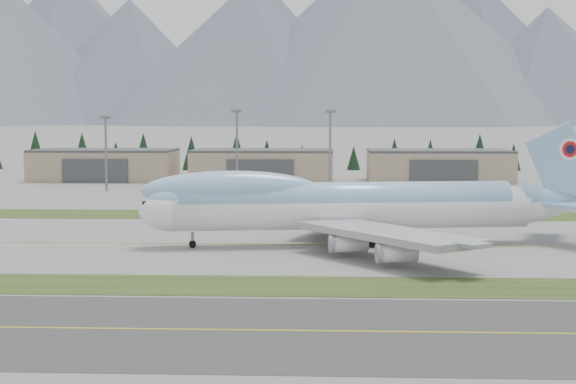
{
  "coord_description": "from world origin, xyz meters",
  "views": [
    {
      "loc": [
        7.6,
        -151.75,
        22.23
      ],
      "look_at": [
        -0.05,
        12.89,
        8.0
      ],
      "focal_mm": 55.0,
      "sensor_mm": 36.0,
      "label": 1
    }
  ],
  "objects_px": {
    "boeing_747_freighter": "(347,205)",
    "hangar_left": "(105,165)",
    "service_vehicle_c": "(450,188)",
    "hangar_right": "(439,166)",
    "service_vehicle_a": "(200,189)",
    "service_vehicle_b": "(333,188)",
    "hangar_center": "(263,165)"
  },
  "relations": [
    {
      "from": "hangar_left",
      "to": "service_vehicle_c",
      "type": "xyz_separation_m",
      "value": [
        115.14,
        -28.13,
        -5.39
      ]
    },
    {
      "from": "hangar_left",
      "to": "service_vehicle_b",
      "type": "distance_m",
      "value": 84.08
    },
    {
      "from": "hangar_left",
      "to": "hangar_right",
      "type": "height_order",
      "value": "same"
    },
    {
      "from": "boeing_747_freighter",
      "to": "service_vehicle_c",
      "type": "relative_size",
      "value": 20.6
    },
    {
      "from": "service_vehicle_a",
      "to": "service_vehicle_c",
      "type": "relative_size",
      "value": 0.95
    },
    {
      "from": "boeing_747_freighter",
      "to": "service_vehicle_c",
      "type": "height_order",
      "value": "boeing_747_freighter"
    },
    {
      "from": "service_vehicle_a",
      "to": "hangar_center",
      "type": "bearing_deg",
      "value": 69.63
    },
    {
      "from": "service_vehicle_b",
      "to": "service_vehicle_c",
      "type": "bearing_deg",
      "value": -96.77
    },
    {
      "from": "boeing_747_freighter",
      "to": "hangar_center",
      "type": "relative_size",
      "value": 1.7
    },
    {
      "from": "hangar_left",
      "to": "service_vehicle_c",
      "type": "relative_size",
      "value": 12.14
    },
    {
      "from": "hangar_left",
      "to": "service_vehicle_a",
      "type": "bearing_deg",
      "value": -43.07
    },
    {
      "from": "hangar_left",
      "to": "hangar_right",
      "type": "bearing_deg",
      "value": 0.0
    },
    {
      "from": "hangar_center",
      "to": "service_vehicle_b",
      "type": "height_order",
      "value": "hangar_center"
    },
    {
      "from": "service_vehicle_b",
      "to": "service_vehicle_c",
      "type": "relative_size",
      "value": 0.89
    },
    {
      "from": "service_vehicle_b",
      "to": "hangar_left",
      "type": "bearing_deg",
      "value": 62.61
    },
    {
      "from": "service_vehicle_c",
      "to": "hangar_left",
      "type": "bearing_deg",
      "value": 179.03
    },
    {
      "from": "service_vehicle_c",
      "to": "service_vehicle_b",
      "type": "bearing_deg",
      "value": -166.53
    },
    {
      "from": "hangar_center",
      "to": "hangar_right",
      "type": "xyz_separation_m",
      "value": [
        60.0,
        0.0,
        0.0
      ]
    },
    {
      "from": "hangar_right",
      "to": "hangar_left",
      "type": "bearing_deg",
      "value": 180.0
    },
    {
      "from": "service_vehicle_b",
      "to": "service_vehicle_c",
      "type": "xyz_separation_m",
      "value": [
        36.25,
        0.45,
        0.0
      ]
    },
    {
      "from": "hangar_center",
      "to": "hangar_right",
      "type": "height_order",
      "value": "same"
    },
    {
      "from": "hangar_center",
      "to": "hangar_right",
      "type": "bearing_deg",
      "value": 0.0
    },
    {
      "from": "service_vehicle_a",
      "to": "hangar_right",
      "type": "bearing_deg",
      "value": 29.67
    },
    {
      "from": "hangar_right",
      "to": "service_vehicle_a",
      "type": "distance_m",
      "value": 84.83
    },
    {
      "from": "hangar_left",
      "to": "hangar_center",
      "type": "relative_size",
      "value": 1.0
    },
    {
      "from": "boeing_747_freighter",
      "to": "hangar_left",
      "type": "distance_m",
      "value": 170.97
    },
    {
      "from": "hangar_center",
      "to": "boeing_747_freighter",
      "type": "bearing_deg",
      "value": -80.27
    },
    {
      "from": "hangar_right",
      "to": "service_vehicle_a",
      "type": "height_order",
      "value": "hangar_right"
    },
    {
      "from": "service_vehicle_c",
      "to": "boeing_747_freighter",
      "type": "bearing_deg",
      "value": -92.88
    },
    {
      "from": "hangar_right",
      "to": "service_vehicle_a",
      "type": "xyz_separation_m",
      "value": [
        -76.71,
        -35.79,
        -5.39
      ]
    },
    {
      "from": "service_vehicle_a",
      "to": "service_vehicle_c",
      "type": "distance_m",
      "value": 77.24
    },
    {
      "from": "hangar_left",
      "to": "service_vehicle_b",
      "type": "height_order",
      "value": "hangar_left"
    }
  ]
}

